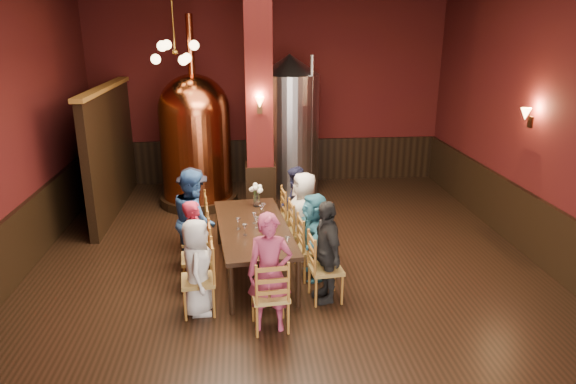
{
  "coord_description": "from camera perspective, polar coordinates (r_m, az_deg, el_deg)",
  "views": [
    {
      "loc": [
        -0.62,
        -6.83,
        3.6
      ],
      "look_at": [
        0.01,
        0.2,
        1.27
      ],
      "focal_mm": 32.0,
      "sensor_mm": 36.0,
      "label": 1
    }
  ],
  "objects": [
    {
      "name": "person_6",
      "position": [
        8.08,
        1.79,
        -2.71
      ],
      "size": [
        0.56,
        0.76,
        1.42
      ],
      "primitive_type": "imported",
      "rotation": [
        0.0,
        0.0,
        4.88
      ],
      "color": "silver",
      "rests_on": "ground"
    },
    {
      "name": "chair_4",
      "position": [
        7.0,
        4.22,
        -8.45
      ],
      "size": [
        0.51,
        0.51,
        0.92
      ],
      "primitive_type": null,
      "rotation": [
        0.0,
        0.0,
        1.68
      ],
      "color": "#955E26",
      "rests_on": "ground"
    },
    {
      "name": "wine_glass_4",
      "position": [
        7.19,
        -2.68,
        -4.37
      ],
      "size": [
        0.07,
        0.07,
        0.17
      ],
      "primitive_type": null,
      "color": "white",
      "rests_on": "dining_table"
    },
    {
      "name": "wainscot_right",
      "position": [
        8.79,
        26.79,
        -4.46
      ],
      "size": [
        0.08,
        9.9,
        1.0
      ],
      "primitive_type": "cube",
      "color": "black",
      "rests_on": "ground"
    },
    {
      "name": "wine_glass_0",
      "position": [
        7.67,
        -3.74,
        -2.92
      ],
      "size": [
        0.07,
        0.07,
        0.17
      ],
      "primitive_type": null,
      "color": "white",
      "rests_on": "dining_table"
    },
    {
      "name": "person_1",
      "position": [
        7.31,
        -10.21,
        -5.83
      ],
      "size": [
        0.36,
        0.5,
        1.31
      ],
      "primitive_type": "imported",
      "rotation": [
        0.0,
        0.0,
        1.48
      ],
      "color": "#B01E36",
      "rests_on": "ground"
    },
    {
      "name": "steel_vessel",
      "position": [
        11.1,
        0.19,
        7.36
      ],
      "size": [
        1.55,
        1.55,
        3.0
      ],
      "rotation": [
        0.0,
        0.0,
        0.29
      ],
      "color": "#B2B2B7",
      "rests_on": "ground"
    },
    {
      "name": "chair_7",
      "position": [
        8.78,
        0.8,
        -2.7
      ],
      "size": [
        0.51,
        0.51,
        0.92
      ],
      "primitive_type": null,
      "rotation": [
        0.0,
        0.0,
        1.68
      ],
      "color": "#955E26",
      "rests_on": "ground"
    },
    {
      "name": "partition",
      "position": [
        10.63,
        -19.08,
        4.2
      ],
      "size": [
        0.22,
        3.5,
        2.4
      ],
      "primitive_type": "cube",
      "color": "black",
      "rests_on": "ground"
    },
    {
      "name": "rose_vase",
      "position": [
        8.33,
        -3.52,
        0.07
      ],
      "size": [
        0.23,
        0.23,
        0.39
      ],
      "color": "white",
      "rests_on": "dining_table"
    },
    {
      "name": "room",
      "position": [
        6.99,
        0.06,
        7.13
      ],
      "size": [
        10.0,
        10.02,
        4.5
      ],
      "color": "black",
      "rests_on": "ground"
    },
    {
      "name": "person_4",
      "position": [
        6.89,
        4.27,
        -6.59
      ],
      "size": [
        0.49,
        0.88,
        1.42
      ],
      "primitive_type": "imported",
      "rotation": [
        0.0,
        0.0,
        4.89
      ],
      "color": "black",
      "rests_on": "ground"
    },
    {
      "name": "sconce_column",
      "position": [
        9.44,
        -3.18,
        9.7
      ],
      "size": [
        0.2,
        0.2,
        0.36
      ],
      "primitive_type": null,
      "rotation": [
        0.0,
        0.0,
        3.14
      ],
      "color": "black",
      "rests_on": "column"
    },
    {
      "name": "wine_glass_5",
      "position": [
        7.48,
        -5.53,
        -3.51
      ],
      "size": [
        0.07,
        0.07,
        0.17
      ],
      "primitive_type": null,
      "color": "white",
      "rests_on": "dining_table"
    },
    {
      "name": "person_2",
      "position": [
        7.87,
        -10.38,
        -3.04
      ],
      "size": [
        0.53,
        0.82,
        1.56
      ],
      "primitive_type": "imported",
      "rotation": [
        0.0,
        0.0,
        1.8
      ],
      "color": "#2B5392",
      "rests_on": "ground"
    },
    {
      "name": "person_5",
      "position": [
        7.51,
        2.91,
        -4.89
      ],
      "size": [
        0.39,
        1.21,
        1.3
      ],
      "primitive_type": "imported",
      "rotation": [
        0.0,
        0.0,
        4.71
      ],
      "color": "teal",
      "rests_on": "ground"
    },
    {
      "name": "chair_3",
      "position": [
        8.61,
        -10.36,
        -3.44
      ],
      "size": [
        0.51,
        0.51,
        0.92
      ],
      "primitive_type": null,
      "rotation": [
        0.0,
        0.0,
        -1.47
      ],
      "color": "#955E26",
      "rests_on": "ground"
    },
    {
      "name": "wine_glass_2",
      "position": [
        7.26,
        -4.82,
        -4.21
      ],
      "size": [
        0.07,
        0.07,
        0.17
      ],
      "primitive_type": null,
      "color": "white",
      "rests_on": "dining_table"
    },
    {
      "name": "chair_6",
      "position": [
        8.17,
        1.77,
        -4.35
      ],
      "size": [
        0.51,
        0.51,
        0.92
      ],
      "primitive_type": null,
      "rotation": [
        0.0,
        0.0,
        1.68
      ],
      "color": "#955E26",
      "rests_on": "ground"
    },
    {
      "name": "dining_table",
      "position": [
        7.65,
        -3.89,
        -4.17
      ],
      "size": [
        1.25,
        2.49,
        0.75
      ],
      "rotation": [
        0.0,
        0.0,
        0.1
      ],
      "color": "black",
      "rests_on": "ground"
    },
    {
      "name": "sconce_wall",
      "position": [
        8.98,
        25.4,
        7.54
      ],
      "size": [
        0.2,
        0.2,
        0.36
      ],
      "primitive_type": null,
      "rotation": [
        0.0,
        0.0,
        1.57
      ],
      "color": "black",
      "rests_on": "room"
    },
    {
      "name": "wainscot_back",
      "position": [
        12.21,
        -2.06,
        3.53
      ],
      "size": [
        7.9,
        0.08,
        1.0
      ],
      "primitive_type": "cube",
      "color": "black",
      "rests_on": "ground"
    },
    {
      "name": "chair_0",
      "position": [
        6.79,
        -9.97,
        -9.6
      ],
      "size": [
        0.51,
        0.51,
        0.92
      ],
      "primitive_type": null,
      "rotation": [
        0.0,
        0.0,
        -1.47
      ],
      "color": "#955E26",
      "rests_on": "ground"
    },
    {
      "name": "person_3",
      "position": [
        8.53,
        -10.45,
        -1.95
      ],
      "size": [
        0.85,
        1.04,
        1.4
      ],
      "primitive_type": "imported",
      "rotation": [
        0.0,
        0.0,
        2.0
      ],
      "color": "black",
      "rests_on": "ground"
    },
    {
      "name": "wine_glass_6",
      "position": [
        7.51,
        -3.52,
        -3.39
      ],
      "size": [
        0.07,
        0.07,
        0.17
      ],
      "primitive_type": null,
      "color": "white",
      "rests_on": "dining_table"
    },
    {
      "name": "copper_kettle",
      "position": [
        10.61,
        -10.22,
        5.87
      ],
      "size": [
        1.6,
        1.6,
        3.77
      ],
      "rotation": [
        0.0,
        0.0,
        0.11
      ],
      "color": "black",
      "rests_on": "ground"
    },
    {
      "name": "pendant_cluster",
      "position": [
        9.82,
        -12.46,
        14.93
      ],
      "size": [
        0.9,
        0.9,
        1.7
      ],
      "primitive_type": null,
      "color": "#A57226",
      "rests_on": "room"
    },
    {
      "name": "wine_glass_1",
      "position": [
        8.06,
        -2.74,
        -1.83
      ],
      "size": [
        0.07,
        0.07,
        0.17
      ],
      "primitive_type": null,
      "color": "white",
      "rests_on": "dining_table"
    },
    {
      "name": "chair_5",
      "position": [
        7.58,
        2.89,
        -6.23
      ],
      "size": [
        0.51,
        0.51,
        0.92
      ],
      "primitive_type": null,
      "rotation": [
        0.0,
        0.0,
        1.68
      ],
      "color": "#955E26",
      "rests_on": "ground"
    },
    {
      "name": "person_8",
      "position": [
        6.22,
        -2.04,
        -8.99
      ],
      "size": [
        0.57,
        0.4,
        1.5
      ],
      "primitive_type": "imported",
      "rotation": [
        0.0,
        0.0,
        6.21
      ],
      "color": "#8D2F4D",
      "rests_on": "ground"
    },
    {
      "name": "chair_8",
      "position": [
        6.36,
        -2.01,
        -11.32
      ],
      "size": [
        0.51,
        0.51,
        0.92
      ],
      "primitive_type": null,
      "rotation": [
        0.0,
        0.0,
        3.25
      ],
      "color": "#955E26",
      "rests_on": "ground"
    },
    {
      "name": "chair_2",
      "position": [
        7.99,
        -10.25,
        -5.19
      ],
      "size": [
        0.51,
        0.51,
        0.92
      ],
      "primitive_type": null,
      "rotation": [
        0.0,
        0.0,
        -1.47
      ],
      "color": "#955E26",
      "rests_on": "ground"
    },
    {
      "name": "wine_glass_7",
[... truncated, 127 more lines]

